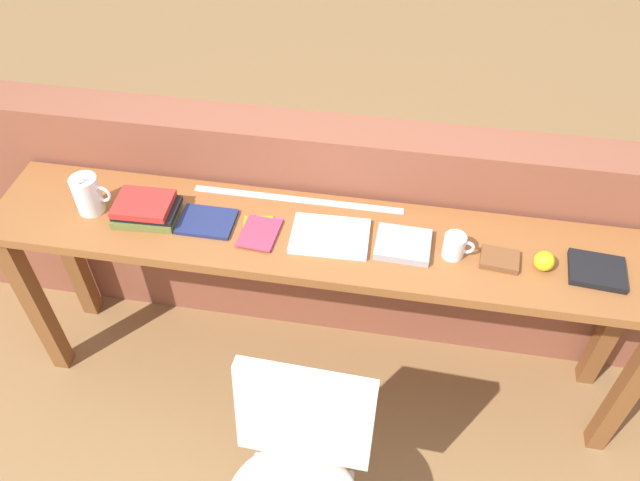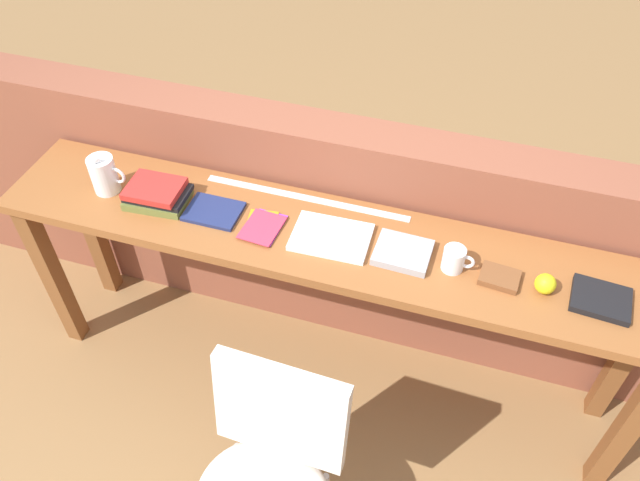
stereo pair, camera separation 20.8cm
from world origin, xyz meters
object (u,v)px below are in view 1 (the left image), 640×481
object	(u,v)px
book_open_centre	(330,236)
leather_journal_brown	(500,259)
pitcher_white	(88,194)
pamphlet_pile_colourful	(259,232)
mug	(455,246)
magazine_cycling	(207,222)
sports_ball_small	(544,261)
book_repair_rightmost	(597,271)
book_stack_leftmost	(146,209)
chair_white_moulded	(297,475)

from	to	relation	value
book_open_centre	leather_journal_brown	distance (m)	0.60
pitcher_white	pamphlet_pile_colourful	distance (m)	0.65
book_open_centre	mug	world-z (taller)	mug
magazine_cycling	sports_ball_small	distance (m)	1.20
magazine_cycling	book_repair_rightmost	bearing A→B (deg)	-0.55
pamphlet_pile_colourful	mug	bearing A→B (deg)	0.68
book_stack_leftmost	book_open_centre	bearing A→B (deg)	0.36
magazine_cycling	book_stack_leftmost	bearing A→B (deg)	-178.73
magazine_cycling	book_open_centre	world-z (taller)	book_open_centre
magazine_cycling	book_repair_rightmost	size ratio (longest dim) A/B	1.09
pitcher_white	sports_ball_small	bearing A→B (deg)	-0.73
book_open_centre	pamphlet_pile_colourful	bearing A→B (deg)	-177.65
pamphlet_pile_colourful	chair_white_moulded	bearing A→B (deg)	-69.23
chair_white_moulded	book_stack_leftmost	size ratio (longest dim) A/B	3.70
chair_white_moulded	magazine_cycling	world-z (taller)	magazine_cycling
chair_white_moulded	book_repair_rightmost	world-z (taller)	book_repair_rightmost
leather_journal_brown	book_repair_rightmost	bearing A→B (deg)	5.66
chair_white_moulded	pamphlet_pile_colourful	distance (m)	0.84
pamphlet_pile_colourful	leather_journal_brown	bearing A→B (deg)	0.14
chair_white_moulded	book_repair_rightmost	xyz separation A→B (m)	(0.91, 0.71, 0.37)
book_stack_leftmost	pamphlet_pile_colourful	world-z (taller)	book_stack_leftmost
book_stack_leftmost	leather_journal_brown	world-z (taller)	book_stack_leftmost
chair_white_moulded	pamphlet_pile_colourful	size ratio (longest dim) A/B	4.82
mug	sports_ball_small	distance (m)	0.30
leather_journal_brown	sports_ball_small	size ratio (longest dim) A/B	1.86
magazine_cycling	sports_ball_small	size ratio (longest dim) A/B	2.90
book_stack_leftmost	book_repair_rightmost	distance (m)	1.61
leather_journal_brown	sports_ball_small	world-z (taller)	sports_ball_small
chair_white_moulded	pamphlet_pile_colourful	xyz separation A→B (m)	(-0.27, 0.71, 0.36)
chair_white_moulded	book_open_centre	distance (m)	0.81
pamphlet_pile_colourful	book_open_centre	xyz separation A→B (m)	(0.26, 0.02, 0.00)
pamphlet_pile_colourful	leather_journal_brown	xyz separation A→B (m)	(0.85, 0.00, 0.01)
book_open_centre	mug	size ratio (longest dim) A/B	2.53
chair_white_moulded	book_open_centre	size ratio (longest dim) A/B	3.20
pitcher_white	book_repair_rightmost	size ratio (longest dim) A/B	0.99
chair_white_moulded	book_stack_leftmost	xyz separation A→B (m)	(-0.70, 0.72, 0.39)
magazine_cycling	pamphlet_pile_colourful	bearing A→B (deg)	-5.34
pitcher_white	pamphlet_pile_colourful	bearing A→B (deg)	-1.62
book_stack_leftmost	magazine_cycling	size ratio (longest dim) A/B	1.19
pamphlet_pile_colourful	book_repair_rightmost	distance (m)	1.18
pitcher_white	book_open_centre	bearing A→B (deg)	0.04
sports_ball_small	book_repair_rightmost	bearing A→B (deg)	2.13
book_repair_rightmost	leather_journal_brown	bearing A→B (deg)	-175.18
pitcher_white	book_open_centre	size ratio (longest dim) A/B	0.66
pitcher_white	mug	size ratio (longest dim) A/B	1.67
book_repair_rightmost	magazine_cycling	bearing A→B (deg)	-176.17
book_stack_leftmost	sports_ball_small	size ratio (longest dim) A/B	3.44
sports_ball_small	pitcher_white	bearing A→B (deg)	179.27
pamphlet_pile_colourful	book_repair_rightmost	world-z (taller)	book_repair_rightmost
book_repair_rightmost	pitcher_white	bearing A→B (deg)	-175.99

